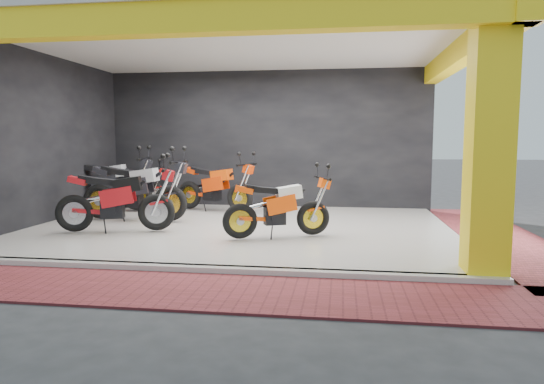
{
  "coord_description": "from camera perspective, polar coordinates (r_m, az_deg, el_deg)",
  "views": [
    {
      "loc": [
        1.93,
        -7.13,
        1.77
      ],
      "look_at": [
        0.78,
        0.87,
        0.9
      ],
      "focal_mm": 32.0,
      "sensor_mm": 36.0,
      "label": 1
    }
  ],
  "objects": [
    {
      "name": "ground",
      "position": [
        7.6,
        -6.82,
        -7.37
      ],
      "size": [
        80.0,
        80.0,
        0.0
      ],
      "primitive_type": "plane",
      "color": "#2D2D30",
      "rests_on": "ground"
    },
    {
      "name": "showroom_floor",
      "position": [
        9.49,
        -3.7,
        -4.32
      ],
      "size": [
        8.0,
        6.0,
        0.1
      ],
      "primitive_type": "cube",
      "color": "silver",
      "rests_on": "ground"
    },
    {
      "name": "showroom_ceiling",
      "position": [
        9.51,
        -3.85,
        17.21
      ],
      "size": [
        8.4,
        6.4,
        0.2
      ],
      "primitive_type": "cube",
      "color": "beige",
      "rests_on": "corner_column"
    },
    {
      "name": "back_wall",
      "position": [
        12.39,
        -0.78,
        6.03
      ],
      "size": [
        8.2,
        0.2,
        3.5
      ],
      "primitive_type": "cube",
      "color": "black",
      "rests_on": "ground"
    },
    {
      "name": "left_wall",
      "position": [
        10.95,
        -25.37,
        5.44
      ],
      "size": [
        0.2,
        6.2,
        3.5
      ],
      "primitive_type": "cube",
      "color": "black",
      "rests_on": "ground"
    },
    {
      "name": "corner_column",
      "position": [
        6.64,
        24.21,
        5.44
      ],
      "size": [
        0.5,
        0.5,
        3.5
      ],
      "primitive_type": "cube",
      "color": "yellow",
      "rests_on": "ground"
    },
    {
      "name": "header_beam_front",
      "position": [
        6.61,
        -9.58,
        19.45
      ],
      "size": [
        8.4,
        0.3,
        0.4
      ],
      "primitive_type": "cube",
      "color": "yellow",
      "rests_on": "corner_column"
    },
    {
      "name": "header_beam_right",
      "position": [
        9.49,
        21.43,
        15.0
      ],
      "size": [
        0.3,
        6.4,
        0.4
      ],
      "primitive_type": "cube",
      "color": "yellow",
      "rests_on": "corner_column"
    },
    {
      "name": "floor_kerb",
      "position": [
        6.64,
        -9.13,
        -8.95
      ],
      "size": [
        8.0,
        0.2,
        0.1
      ],
      "primitive_type": "cube",
      "color": "silver",
      "rests_on": "ground"
    },
    {
      "name": "paver_front",
      "position": [
        5.94,
        -11.4,
        -11.17
      ],
      "size": [
        9.0,
        1.4,
        0.03
      ],
      "primitive_type": "cube",
      "color": "maroon",
      "rests_on": "ground"
    },
    {
      "name": "paver_right",
      "position": [
        9.73,
        25.28,
        -4.85
      ],
      "size": [
        1.4,
        7.0,
        0.03
      ],
      "primitive_type": "cube",
      "color": "maroon",
      "rests_on": "ground"
    },
    {
      "name": "moto_hero",
      "position": [
        8.42,
        4.87,
        -1.12
      ],
      "size": [
        2.12,
        1.46,
        1.22
      ],
      "primitive_type": null,
      "rotation": [
        0.0,
        0.0,
        0.4
      ],
      "color": "#FF4F0A",
      "rests_on": "showroom_floor"
    },
    {
      "name": "moto_row_a",
      "position": [
        10.06,
        -11.94,
        0.7
      ],
      "size": [
        2.45,
        0.98,
        1.48
      ],
      "primitive_type": null,
      "rotation": [
        0.0,
        0.0,
        -0.03
      ],
      "color": "black",
      "rests_on": "showroom_floor"
    },
    {
      "name": "moto_row_b",
      "position": [
        9.04,
        -13.49,
        -0.29
      ],
      "size": [
        2.37,
        1.32,
        1.37
      ],
      "primitive_type": null,
      "rotation": [
        0.0,
        0.0,
        0.23
      ],
      "color": "#AE1218",
      "rests_on": "showroom_floor"
    },
    {
      "name": "moto_row_c",
      "position": [
        11.0,
        -3.81,
        0.94
      ],
      "size": [
        2.36,
        1.53,
        1.35
      ],
      "primitive_type": null,
      "rotation": [
        0.0,
        0.0,
        -0.35
      ],
      "color": "red",
      "rests_on": "showroom_floor"
    },
    {
      "name": "moto_row_d",
      "position": [
        12.71,
        -13.7,
        1.04
      ],
      "size": [
        2.02,
        1.23,
        1.16
      ],
      "primitive_type": null,
      "rotation": [
        0.0,
        0.0,
        0.3
      ],
      "color": "red",
      "rests_on": "showroom_floor"
    },
    {
      "name": "moto_row_e",
      "position": [
        11.72,
        -15.64,
        1.36
      ],
      "size": [
        2.48,
        1.04,
        1.48
      ],
      "primitive_type": null,
      "rotation": [
        0.0,
        0.0,
        0.06
      ],
      "color": "black",
      "rests_on": "showroom_floor"
    }
  ]
}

